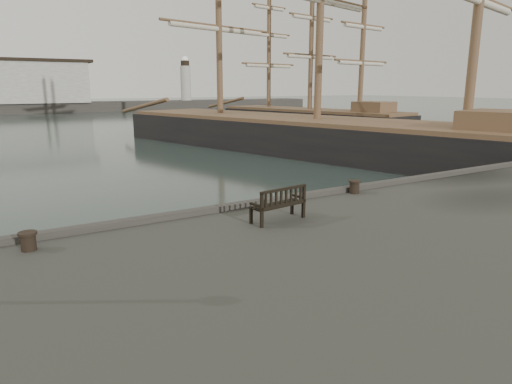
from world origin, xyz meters
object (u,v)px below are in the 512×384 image
Objects in this scene: bench at (278,210)px; tall_ship_far at (309,124)px; bollard_left at (28,241)px; tall_ship_main at (316,143)px; bollard_right at (354,187)px.

tall_ship_far is (28.20, 34.93, -1.10)m from bench.
bench is at bearing -9.25° from bollard_left.
tall_ship_far is (11.84, 16.23, -0.02)m from tall_ship_main.
tall_ship_main is 20.09m from tall_ship_far.
tall_ship_main reaches higher than tall_ship_far.
tall_ship_far is at bearing 54.43° from bollard_right.
tall_ship_far is (34.52, 33.90, -1.02)m from bollard_left.
bollard_right is (10.56, 0.40, 0.01)m from bollard_left.
bollard_right is at bearing -135.20° from tall_ship_far.
tall_ship_far is (23.96, 33.50, -1.03)m from bollard_right.
bollard_right is 0.02× the size of tall_ship_far.
bollard_left is 48.39m from tall_ship_far.
bollard_left is 28.77m from tall_ship_main.
tall_ship_main is (16.36, 18.70, -1.09)m from bench.
bollard_right is (4.24, 1.43, -0.08)m from bench.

